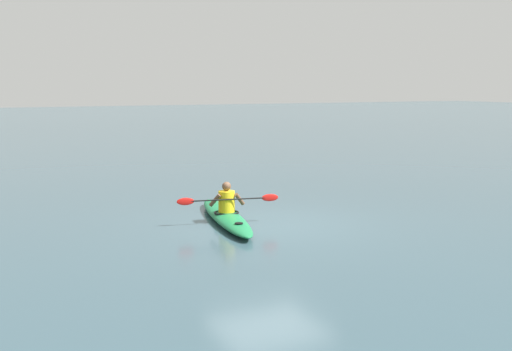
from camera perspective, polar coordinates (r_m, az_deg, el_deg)
The scene contains 3 objects.
ground_plane at distance 14.86m, azimuth 1.13°, elevation -4.40°, with size 160.00×160.00×0.00m, color #334C56.
kayak at distance 15.24m, azimuth -2.67°, elevation -3.60°, with size 1.49×4.49×0.25m.
kayaker at distance 15.05m, azimuth -2.58°, elevation -2.14°, with size 2.34×0.63×0.71m.
Camera 1 is at (6.56, 12.93, 3.22)m, focal length 45.55 mm.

